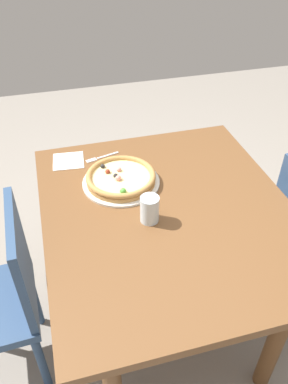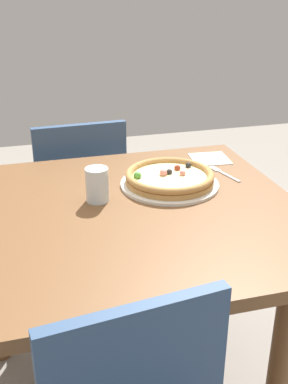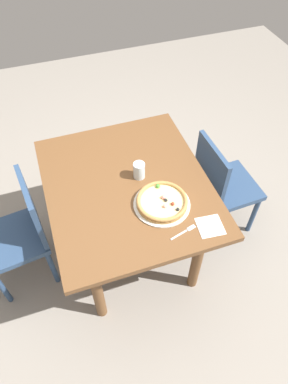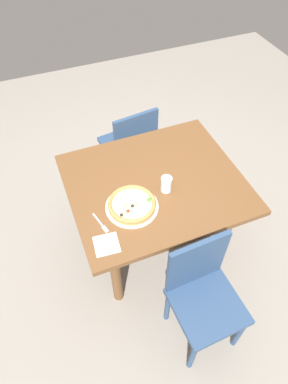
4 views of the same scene
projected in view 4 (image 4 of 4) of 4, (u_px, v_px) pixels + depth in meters
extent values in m
plane|color=gray|center=(153.00, 243.00, 2.82)|extent=(6.00, 6.00, 0.00)
cube|color=brown|center=(155.00, 184.00, 2.26)|extent=(1.14, 0.98, 0.04)
cylinder|color=brown|center=(184.00, 173.00, 2.85)|extent=(0.07, 0.07, 0.72)
cylinder|color=brown|center=(89.00, 201.00, 2.65)|extent=(0.07, 0.07, 0.72)
cylinder|color=brown|center=(225.00, 235.00, 2.44)|extent=(0.07, 0.07, 0.72)
cylinder|color=brown|center=(116.00, 273.00, 2.24)|extent=(0.07, 0.07, 0.72)
cylinder|color=navy|center=(104.00, 158.00, 3.19)|extent=(0.04, 0.04, 0.40)
cylinder|color=navy|center=(136.00, 146.00, 3.30)|extent=(0.04, 0.04, 0.40)
cylinder|color=navy|center=(119.00, 181.00, 3.00)|extent=(0.04, 0.04, 0.40)
cylinder|color=navy|center=(153.00, 168.00, 3.10)|extent=(0.04, 0.04, 0.40)
cube|color=navy|center=(127.00, 145.00, 2.98)|extent=(0.45, 0.45, 0.04)
cube|color=navy|center=(136.00, 137.00, 2.70)|extent=(0.38, 0.08, 0.42)
cylinder|color=navy|center=(239.00, 333.00, 2.15)|extent=(0.04, 0.04, 0.40)
cylinder|color=navy|center=(192.00, 356.00, 2.06)|extent=(0.04, 0.04, 0.40)
cylinder|color=navy|center=(211.00, 287.00, 2.35)|extent=(0.04, 0.04, 0.40)
cylinder|color=navy|center=(168.00, 306.00, 2.26)|extent=(0.04, 0.04, 0.40)
cube|color=navy|center=(207.00, 306.00, 2.04)|extent=(0.42, 0.42, 0.04)
cube|color=navy|center=(197.00, 262.00, 1.97)|extent=(0.38, 0.05, 0.42)
cylinder|color=silver|center=(132.00, 207.00, 2.10)|extent=(0.33, 0.33, 0.01)
cylinder|color=#B78447|center=(132.00, 205.00, 2.09)|extent=(0.29, 0.29, 0.02)
cylinder|color=beige|center=(132.00, 204.00, 2.08)|extent=(0.26, 0.26, 0.01)
torus|color=#B78447|center=(132.00, 203.00, 2.08)|extent=(0.30, 0.30, 0.02)
sphere|color=#E58C7F|center=(135.00, 204.00, 2.07)|extent=(0.03, 0.03, 0.03)
sphere|color=#E58C7F|center=(125.00, 205.00, 2.06)|extent=(0.02, 0.02, 0.02)
sphere|color=#4C9E38|center=(149.00, 200.00, 2.09)|extent=(0.03, 0.03, 0.03)
sphere|color=#262626|center=(132.00, 206.00, 2.06)|extent=(0.02, 0.02, 0.02)
sphere|color=#262626|center=(122.00, 215.00, 2.02)|extent=(0.02, 0.02, 0.02)
sphere|color=maroon|center=(128.00, 211.00, 2.03)|extent=(0.02, 0.02, 0.02)
cube|color=silver|center=(98.00, 220.00, 2.04)|extent=(0.04, 0.11, 0.00)
cube|color=silver|center=(105.00, 229.00, 2.00)|extent=(0.03, 0.05, 0.00)
cylinder|color=silver|center=(166.00, 184.00, 2.16)|extent=(0.07, 0.07, 0.11)
cube|color=white|center=(107.00, 244.00, 1.93)|extent=(0.15, 0.15, 0.00)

